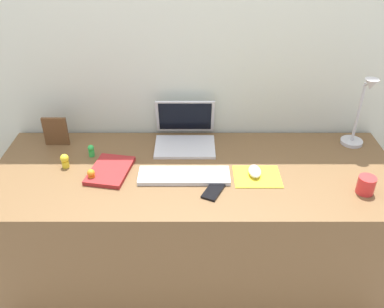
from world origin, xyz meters
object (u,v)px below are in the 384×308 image
Objects in this scene: laptop at (186,133)px; desk_lamp at (362,114)px; picture_frame at (57,131)px; cell_phone at (215,191)px; keyboard at (185,176)px; coffee_mug at (367,185)px; toy_figurine_orange at (92,175)px; notebook_pad at (111,170)px; toy_figurine_green at (92,150)px; toy_figurine_yellow at (66,160)px; mouse at (256,171)px.

desk_lamp is at bearing -2.44° from laptop.
desk_lamp reaches higher than laptop.
cell_phone is at bearing -27.00° from picture_frame.
desk_lamp is (0.85, 0.28, 0.17)m from keyboard.
keyboard is at bearing -90.00° from laptop.
keyboard is (0.00, -0.31, -0.04)m from laptop.
coffee_mug is (0.65, -0.00, 0.03)m from cell_phone.
laptop is 3.85× the size of coffee_mug.
desk_lamp is 1.31m from toy_figurine_orange.
notebook_pad is at bearing -38.98° from picture_frame.
keyboard is 0.78m from coffee_mug.
laptop reaches higher than notebook_pad.
toy_figurine_yellow is at bearing -137.19° from toy_figurine_green.
desk_lamp reaches higher than toy_figurine_orange.
mouse is 0.61m from desk_lamp.
keyboard is at bearing -21.66° from toy_figurine_green.
desk_lamp reaches higher than keyboard.
coffee_mug is (0.45, -0.13, 0.02)m from mouse.
toy_figurine_orange is (-1.26, -0.30, -0.15)m from desk_lamp.
toy_figurine_green is (-0.45, -0.13, -0.02)m from laptop.
toy_figurine_yellow reaches higher than toy_figurine_green.
mouse is 0.40× the size of notebook_pad.
keyboard is 6.68× the size of toy_figurine_green.
desk_lamp is at bearing 13.23° from toy_figurine_orange.
cell_phone is 0.87m from picture_frame.
notebook_pad is at bearing -168.86° from desk_lamp.
coffee_mug is at bearing -28.50° from laptop.
laptop is 0.44m from cell_phone.
cell_phone is at bearing -152.24° from desk_lamp.
toy_figurine_yellow is at bearing 178.87° from notebook_pad.
desk_lamp is (0.72, 0.38, 0.17)m from cell_phone.
picture_frame is at bearing 151.40° from notebook_pad.
picture_frame is (-1.50, 0.01, -0.10)m from desk_lamp.
desk_lamp reaches higher than toy_figurine_green.
laptop is 4.42× the size of toy_figurine_yellow.
mouse is at bearing -4.33° from toy_figurine_yellow.
mouse is at bearing -154.21° from desk_lamp.
mouse is 0.88m from toy_figurine_yellow.
coffee_mug is at bearing -15.65° from picture_frame.
mouse reaches higher than cell_phone.
mouse is 1.01m from picture_frame.
picture_frame reaches higher than mouse.
picture_frame is (-0.65, 0.29, 0.06)m from keyboard.
cell_phone is 1.89× the size of toy_figurine_yellow.
keyboard is 1.10× the size of desk_lamp.
notebook_pad is at bearing 41.22° from toy_figurine_orange.
laptop is 3.12× the size of mouse.
notebook_pad is 3.08× the size of coffee_mug.
picture_frame reaches higher than coffee_mug.
coffee_mug reaches higher than mouse.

